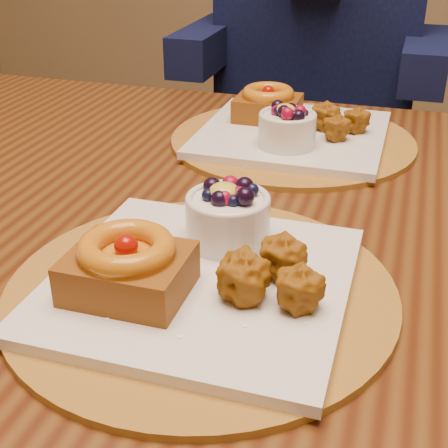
{
  "coord_description": "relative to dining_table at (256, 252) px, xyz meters",
  "views": [
    {
      "loc": [
        0.15,
        -0.63,
        1.1
      ],
      "look_at": [
        -0.01,
        -0.1,
        0.81
      ],
      "focal_mm": 50.0,
      "sensor_mm": 36.0,
      "label": 1
    }
  ],
  "objects": [
    {
      "name": "dining_table",
      "position": [
        0.0,
        0.0,
        0.0
      ],
      "size": [
        1.6,
        0.9,
        0.76
      ],
      "color": "#3C1A0A",
      "rests_on": "ground"
    },
    {
      "name": "place_setting_near",
      "position": [
        -0.0,
        -0.22,
        0.1
      ],
      "size": [
        0.38,
        0.38,
        0.09
      ],
      "color": "brown",
      "rests_on": "dining_table"
    },
    {
      "name": "place_setting_far",
      "position": [
        -0.0,
        0.22,
        0.1
      ],
      "size": [
        0.38,
        0.38,
        0.08
      ],
      "color": "brown",
      "rests_on": "dining_table"
    },
    {
      "name": "chair_far",
      "position": [
        -0.06,
        0.77,
        -0.19
      ],
      "size": [
        0.47,
        0.47,
        0.88
      ],
      "rotation": [
        0.0,
        0.0,
        0.12
      ],
      "color": "black",
      "rests_on": "ground"
    }
  ]
}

